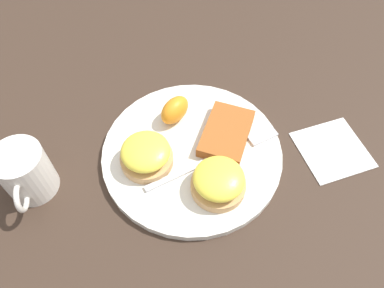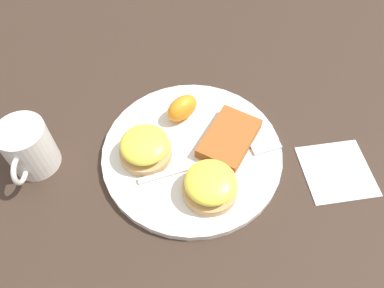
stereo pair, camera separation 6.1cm
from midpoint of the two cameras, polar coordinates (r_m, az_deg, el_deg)
ground_plane at (r=0.64m, az=-2.73°, el=-1.93°), size 1.10×1.10×0.00m
plate at (r=0.63m, az=-2.75°, el=-1.59°), size 0.30×0.30×0.01m
sandwich_benedict_left at (r=0.60m, az=-9.89°, el=-1.78°), size 0.09×0.09×0.05m
sandwich_benedict_right at (r=0.57m, az=1.03°, el=-5.95°), size 0.09×0.09×0.05m
hashbrown_patty at (r=0.63m, az=2.54°, el=1.47°), size 0.13×0.12×0.02m
orange_wedge at (r=0.65m, az=-5.33°, el=5.00°), size 0.07×0.07×0.04m
fork at (r=0.62m, az=1.80°, el=-1.75°), size 0.10×0.24×0.00m
cup at (r=0.63m, az=-26.58°, el=-4.12°), size 0.11×0.08×0.09m
napkin at (r=0.67m, az=18.26°, el=-0.97°), size 0.13×0.13×0.00m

